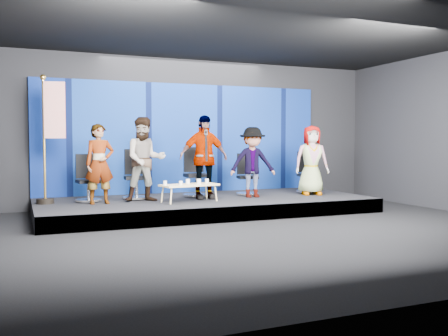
{
  "coord_description": "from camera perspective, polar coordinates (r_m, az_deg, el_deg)",
  "views": [
    {
      "loc": [
        -3.71,
        -7.53,
        1.51
      ],
      "look_at": [
        0.38,
        2.4,
        0.95
      ],
      "focal_mm": 40.0,
      "sensor_mm": 36.0,
      "label": 1
    }
  ],
  "objects": [
    {
      "name": "panelist_d",
      "position": [
        10.9,
        3.28,
        0.66
      ],
      "size": [
        1.09,
        0.75,
        1.54
      ],
      "primitive_type": "imported",
      "rotation": [
        0.0,
        0.0,
        -0.2
      ],
      "color": "black",
      "rests_on": "riser"
    },
    {
      "name": "riser",
      "position": [
        10.79,
        -2.08,
        -4.26
      ],
      "size": [
        7.0,
        3.0,
        0.3
      ],
      "primitive_type": "cube",
      "color": "black",
      "rests_on": "ground"
    },
    {
      "name": "mug_e",
      "position": [
        10.41,
        -1.97,
        -1.47
      ],
      "size": [
        0.07,
        0.07,
        0.09
      ],
      "primitive_type": "cylinder",
      "color": "silver",
      "rests_on": "coffee_table"
    },
    {
      "name": "chair_b",
      "position": [
        10.73,
        -10.02,
        -1.66
      ],
      "size": [
        0.65,
        0.65,
        1.06
      ],
      "rotation": [
        0.0,
        0.0,
        -0.08
      ],
      "color": "silver",
      "rests_on": "riser"
    },
    {
      "name": "panelist_b",
      "position": [
        10.24,
        -9.01,
        0.98
      ],
      "size": [
        0.89,
        0.72,
        1.72
      ],
      "primitive_type": "imported",
      "rotation": [
        0.0,
        0.0,
        -0.08
      ],
      "color": "black",
      "rests_on": "riser"
    },
    {
      "name": "panelist_e",
      "position": [
        11.59,
        9.97,
        0.88
      ],
      "size": [
        0.88,
        0.7,
        1.59
      ],
      "primitive_type": "imported",
      "rotation": [
        0.0,
        0.0,
        -0.28
      ],
      "color": "black",
      "rests_on": "riser"
    },
    {
      "name": "ground",
      "position": [
        8.53,
        3.8,
        -7.22
      ],
      "size": [
        10.0,
        10.0,
        0.0
      ],
      "primitive_type": "plane",
      "color": "black",
      "rests_on": "ground"
    },
    {
      "name": "room_walls",
      "position": [
        8.45,
        3.86,
        9.22
      ],
      "size": [
        10.02,
        8.02,
        3.51
      ],
      "color": "black",
      "rests_on": "ground"
    },
    {
      "name": "chair_d",
      "position": [
        11.42,
        2.64,
        -1.53
      ],
      "size": [
        0.63,
        0.63,
        0.95
      ],
      "rotation": [
        0.0,
        0.0,
        -0.2
      ],
      "color": "silver",
      "rests_on": "riser"
    },
    {
      "name": "panelist_c",
      "position": [
        10.58,
        -2.36,
        1.24
      ],
      "size": [
        1.07,
        0.5,
        1.78
      ],
      "primitive_type": "imported",
      "rotation": [
        0.0,
        0.0,
        -0.06
      ],
      "color": "black",
      "rests_on": "riser"
    },
    {
      "name": "mug_c",
      "position": [
        10.22,
        -4.16,
        -1.53
      ],
      "size": [
        0.08,
        0.08,
        0.1
      ],
      "primitive_type": "cylinder",
      "color": "silver",
      "rests_on": "coffee_table"
    },
    {
      "name": "chair_e",
      "position": [
        12.11,
        9.5,
        -1.26
      ],
      "size": [
        0.68,
        0.68,
        0.98
      ],
      "rotation": [
        0.0,
        0.0,
        -0.28
      ],
      "color": "silver",
      "rests_on": "riser"
    },
    {
      "name": "chair_a",
      "position": [
        10.49,
        -15.31,
        -2.0
      ],
      "size": [
        0.6,
        0.6,
        0.97
      ],
      "rotation": [
        0.0,
        0.0,
        0.1
      ],
      "color": "silver",
      "rests_on": "riser"
    },
    {
      "name": "mug_d",
      "position": [
        10.16,
        -2.9,
        -1.53
      ],
      "size": [
        0.09,
        0.09,
        0.1
      ],
      "primitive_type": "cylinder",
      "color": "silver",
      "rests_on": "coffee_table"
    },
    {
      "name": "mug_b",
      "position": [
        9.89,
        -4.96,
        -1.72
      ],
      "size": [
        0.07,
        0.07,
        0.08
      ],
      "primitive_type": "cylinder",
      "color": "silver",
      "rests_on": "coffee_table"
    },
    {
      "name": "backdrop",
      "position": [
        12.07,
        -4.49,
        3.41
      ],
      "size": [
        7.0,
        0.08,
        2.6
      ],
      "primitive_type": "cube",
      "color": "navy",
      "rests_on": "riser"
    },
    {
      "name": "mug_a",
      "position": [
        9.95,
        -6.75,
        -1.7
      ],
      "size": [
        0.07,
        0.07,
        0.09
      ],
      "primitive_type": "cylinder",
      "color": "silver",
      "rests_on": "coffee_table"
    },
    {
      "name": "chair_c",
      "position": [
        11.09,
        -3.23,
        -1.41
      ],
      "size": [
        0.65,
        0.65,
        1.1
      ],
      "rotation": [
        0.0,
        0.0,
        -0.06
      ],
      "color": "silver",
      "rests_on": "riser"
    },
    {
      "name": "coffee_table",
      "position": [
        10.12,
        -3.98,
        -2.01
      ],
      "size": [
        1.23,
        0.69,
        0.36
      ],
      "rotation": [
        0.0,
        0.0,
        0.18
      ],
      "color": "tan",
      "rests_on": "riser"
    },
    {
      "name": "flag_stand",
      "position": [
        10.32,
        -19.19,
        3.51
      ],
      "size": [
        0.57,
        0.34,
        2.52
      ],
      "rotation": [
        0.0,
        0.0,
        -0.19
      ],
      "color": "black",
      "rests_on": "riser"
    },
    {
      "name": "panelist_a",
      "position": [
        10.02,
        -14.03,
        0.45
      ],
      "size": [
        0.61,
        0.43,
        1.57
      ],
      "primitive_type": "imported",
      "rotation": [
        0.0,
        0.0,
        0.1
      ],
      "color": "black",
      "rests_on": "riser"
    }
  ]
}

